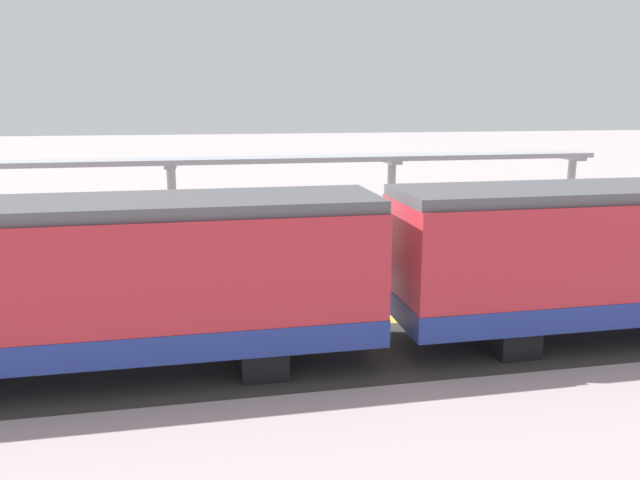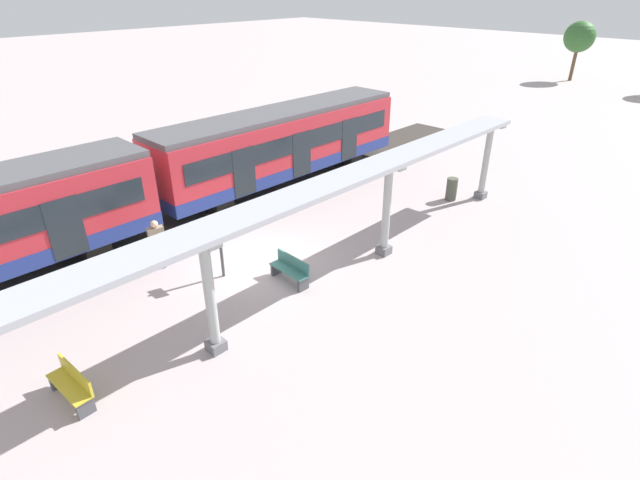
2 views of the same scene
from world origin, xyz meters
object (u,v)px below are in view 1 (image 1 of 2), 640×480
train_far_carriage (36,288)px  platform_info_sign (344,241)px  bench_near_end (491,247)px  passenger_waiting_near_edge (404,263)px  bench_mid_platform (289,258)px  canopy_pillar_second (391,209)px  canopy_pillar_nearest (569,203)px  canopy_pillar_third (173,216)px

train_far_carriage → platform_info_sign: (4.94, -7.15, -0.50)m
bench_near_end → passenger_waiting_near_edge: 5.93m
bench_mid_platform → bench_near_end: bearing=-89.1°
canopy_pillar_second → bench_near_end: size_ratio=2.22×
canopy_pillar_nearest → bench_mid_platform: (-1.06, 10.41, -1.27)m
canopy_pillar_third → canopy_pillar_nearest: bearing=-90.0°
canopy_pillar_nearest → canopy_pillar_second: (0.00, 6.73, 0.00)m
train_far_carriage → platform_info_sign: train_far_carriage is taller
train_far_carriage → bench_mid_platform: train_far_carriage is taller
canopy_pillar_third → platform_info_sign: bearing=-120.5°
canopy_pillar_second → bench_mid_platform: 4.04m
canopy_pillar_third → train_far_carriage: bearing=163.8°
bench_mid_platform → canopy_pillar_nearest: bearing=-84.2°
canopy_pillar_nearest → passenger_waiting_near_edge: canopy_pillar_nearest is taller
canopy_pillar_third → bench_near_end: size_ratio=2.22×
bench_near_end → platform_info_sign: 6.02m
canopy_pillar_second → passenger_waiting_near_edge: bearing=166.4°
canopy_pillar_second → platform_info_sign: canopy_pillar_second is taller
canopy_pillar_second → bench_near_end: bearing=-106.0°
canopy_pillar_second → bench_mid_platform: bearing=106.0°
canopy_pillar_second → canopy_pillar_third: 7.23m
canopy_pillar_nearest → canopy_pillar_second: bearing=90.0°
canopy_pillar_second → canopy_pillar_nearest: bearing=-90.0°
canopy_pillar_third → passenger_waiting_near_edge: size_ratio=1.89×
bench_near_end → passenger_waiting_near_edge: passenger_waiting_near_edge is taller
canopy_pillar_nearest → bench_mid_platform: bearing=95.8°
canopy_pillar_second → platform_info_sign: (-2.88, 2.34, -0.39)m
platform_info_sign → canopy_pillar_second: bearing=-39.0°
bench_mid_platform → passenger_waiting_near_edge: size_ratio=0.85×
train_far_carriage → canopy_pillar_second: 12.30m
bench_near_end → bench_mid_platform: bearing=90.9°
canopy_pillar_nearest → bench_near_end: canopy_pillar_nearest is taller
canopy_pillar_third → bench_near_end: canopy_pillar_third is taller
canopy_pillar_nearest → platform_info_sign: (-2.88, 9.06, -0.39)m
bench_mid_platform → platform_info_sign: bearing=-143.6°
train_far_carriage → passenger_waiting_near_edge: size_ratio=7.35×
bench_mid_platform → canopy_pillar_third: bearing=73.4°
passenger_waiting_near_edge → canopy_pillar_nearest: bearing=-58.7°
bench_mid_platform → canopy_pillar_second: bearing=-74.0°
platform_info_sign → passenger_waiting_near_edge: (-1.92, -1.18, -0.21)m
canopy_pillar_second → passenger_waiting_near_edge: size_ratio=1.89×
canopy_pillar_second → canopy_pillar_third: (0.00, 7.23, 0.00)m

